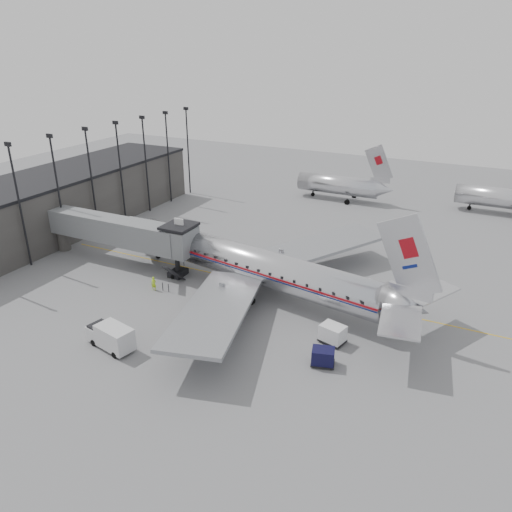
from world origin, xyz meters
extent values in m
plane|color=slate|center=(0.00, 0.00, 0.00)|extent=(160.00, 160.00, 0.00)
cube|color=#3C3937|center=(-34.00, 10.00, 4.00)|extent=(12.00, 46.00, 8.00)
cube|color=gold|center=(3.00, 6.00, 0.01)|extent=(60.00, 0.15, 0.01)
cube|color=slate|center=(-22.00, 3.60, 4.30)|extent=(12.00, 2.80, 3.00)
cube|color=slate|center=(-13.00, 3.60, 4.30)|extent=(8.00, 3.00, 3.10)
cube|color=slate|center=(-9.00, 4.00, 4.30)|extent=(3.20, 3.60, 3.20)
cube|color=black|center=(-9.00, 4.00, 6.20)|extent=(3.40, 3.80, 0.30)
cube|color=white|center=(-9.00, 4.00, 6.70)|extent=(1.20, 0.15, 0.80)
cylinder|color=black|center=(-9.30, 3.60, 1.40)|extent=(0.56, 0.56, 2.80)
cube|color=black|center=(-9.30, 3.60, 0.35)|extent=(1.60, 2.20, 0.70)
cylinder|color=black|center=(-9.30, 2.60, 0.30)|extent=(0.30, 0.60, 0.60)
cylinder|color=black|center=(-9.30, 4.60, 0.30)|extent=(0.30, 0.60, 0.60)
cylinder|color=#3C3937|center=(-27.50, 3.60, 1.40)|extent=(1.60, 1.60, 2.80)
cube|color=black|center=(-8.20, 1.30, 1.50)|extent=(0.90, 3.20, 2.90)
cylinder|color=black|center=(-27.50, -2.00, 7.50)|extent=(0.24, 0.24, 15.00)
cube|color=black|center=(-27.50, -2.00, 15.00)|extent=(0.90, 0.25, 0.50)
cylinder|color=black|center=(-27.50, 4.00, 7.50)|extent=(0.24, 0.24, 15.00)
cube|color=black|center=(-27.50, 4.00, 15.00)|extent=(0.90, 0.25, 0.50)
cylinder|color=black|center=(-27.50, 10.00, 7.50)|extent=(0.24, 0.24, 15.00)
cube|color=black|center=(-27.50, 10.00, 15.00)|extent=(0.90, 0.25, 0.50)
cylinder|color=black|center=(-27.50, 16.00, 7.50)|extent=(0.24, 0.24, 15.00)
cube|color=black|center=(-27.50, 16.00, 15.00)|extent=(0.90, 0.25, 0.50)
cylinder|color=black|center=(-27.50, 22.00, 7.50)|extent=(0.24, 0.24, 15.00)
cube|color=black|center=(-27.50, 22.00, 15.00)|extent=(0.90, 0.25, 0.50)
cylinder|color=black|center=(-27.50, 28.00, 7.50)|extent=(0.24, 0.24, 15.00)
cube|color=black|center=(-27.50, 28.00, 15.00)|extent=(0.90, 0.25, 0.50)
cylinder|color=black|center=(-27.50, 34.00, 7.50)|extent=(0.24, 0.24, 15.00)
cube|color=black|center=(-27.50, 34.00, 15.00)|extent=(0.90, 0.25, 0.50)
cylinder|color=silver|center=(-2.00, 42.00, 2.60)|extent=(14.00, 3.20, 3.20)
cube|color=silver|center=(4.80, 42.00, 7.00)|extent=(5.17, 0.26, 6.52)
cylinder|color=black|center=(-6.50, 42.00, 0.50)|extent=(0.24, 0.24, 1.00)
cylinder|color=silver|center=(24.00, 46.00, 2.60)|extent=(14.00, 3.20, 3.20)
cylinder|color=black|center=(19.50, 46.00, 0.50)|extent=(0.24, 0.24, 1.00)
cylinder|color=silver|center=(0.00, 4.23, 3.16)|extent=(31.82, 9.20, 3.90)
cone|color=silver|center=(-17.14, 7.18, 3.16)|extent=(3.78, 4.38, 3.90)
cone|color=silver|center=(17.45, 1.24, 3.58)|extent=(4.78, 4.36, 3.70)
cube|color=maroon|center=(0.00, 4.23, 3.42)|extent=(31.82, 9.25, 0.19)
cube|color=navy|center=(0.00, 4.23, 3.18)|extent=(31.82, 9.25, 0.11)
cube|color=silver|center=(17.14, 1.29, 8.43)|extent=(6.43, 1.41, 8.10)
cube|color=gray|center=(4.72, 13.05, 2.85)|extent=(14.18, 17.24, 1.25)
cube|color=gray|center=(1.51, -5.65, 2.85)|extent=(9.77, 17.76, 1.25)
cylinder|color=gray|center=(1.45, 9.55, 1.53)|extent=(3.91, 2.79, 2.21)
cylinder|color=gray|center=(-0.41, -1.25, 1.53)|extent=(3.91, 2.79, 2.21)
cylinder|color=black|center=(-14.54, 6.73, 0.68)|extent=(0.21, 0.21, 1.37)
cylinder|color=black|center=(2.54, 6.58, 0.74)|extent=(0.27, 0.27, 1.48)
cylinder|color=black|center=(2.54, 6.58, 0.47)|extent=(1.10, 0.54, 1.05)
cylinder|color=black|center=(1.61, 1.18, 0.74)|extent=(0.27, 0.27, 1.48)
cylinder|color=black|center=(1.61, 1.18, 0.47)|extent=(1.10, 0.54, 1.05)
cube|color=silver|center=(-5.43, -11.83, 1.31)|extent=(3.83, 2.63, 2.05)
cube|color=silver|center=(-7.81, -11.33, 0.93)|extent=(1.91, 2.13, 1.36)
cube|color=black|center=(-7.81, -11.33, 1.51)|extent=(1.49, 1.86, 0.58)
cylinder|color=black|center=(-7.71, -12.24, 0.31)|extent=(0.66, 0.37, 0.62)
cylinder|color=black|center=(-7.34, -10.53, 0.31)|extent=(0.66, 0.37, 0.62)
cylinder|color=black|center=(-4.66, -12.89, 0.31)|extent=(0.66, 0.37, 0.62)
cylinder|color=black|center=(-4.29, -11.18, 0.31)|extent=(0.66, 0.37, 0.62)
cube|color=black|center=(12.10, -5.71, 0.91)|extent=(2.22, 1.89, 1.34)
cube|color=black|center=(12.10, -5.71, 0.19)|extent=(2.34, 2.00, 0.11)
cylinder|color=black|center=(11.51, -6.46, 0.14)|extent=(0.31, 0.19, 0.29)
cylinder|color=black|center=(12.99, -6.06, 0.14)|extent=(0.31, 0.19, 0.29)
cylinder|color=black|center=(11.21, -5.36, 0.14)|extent=(0.31, 0.19, 0.29)
cylinder|color=black|center=(12.69, -4.95, 0.14)|extent=(0.31, 0.19, 0.29)
cube|color=white|center=(11.72, -1.98, 1.02)|extent=(2.49, 2.10, 1.51)
cube|color=black|center=(11.72, -1.98, 0.22)|extent=(2.62, 2.23, 0.13)
cylinder|color=black|center=(10.73, -2.39, 0.16)|extent=(0.35, 0.21, 0.32)
cylinder|color=black|center=(12.39, -2.82, 0.16)|extent=(0.35, 0.21, 0.32)
cylinder|color=black|center=(11.05, -1.14, 0.16)|extent=(0.35, 0.21, 0.32)
cylinder|color=black|center=(12.72, -1.57, 0.16)|extent=(0.35, 0.21, 0.32)
imported|color=#B2E61B|center=(-9.55, -0.73, 0.80)|extent=(0.67, 0.53, 1.60)
camera|label=1|loc=(22.83, -40.35, 25.74)|focal=35.00mm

